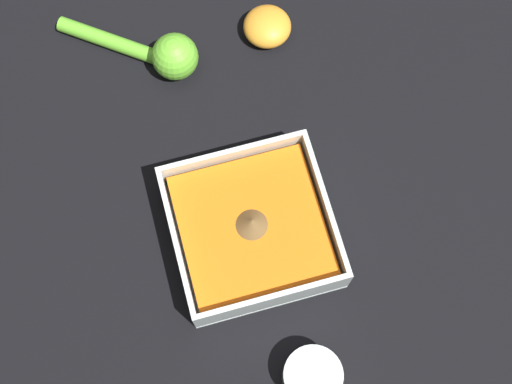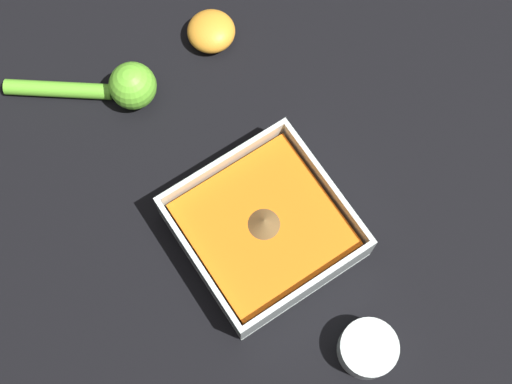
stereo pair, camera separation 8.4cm
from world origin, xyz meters
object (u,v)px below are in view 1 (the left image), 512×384
spice_bowl (312,376)px  lemon_half (267,27)px  lemon_squeezer (161,53)px  square_dish (252,230)px

spice_bowl → lemon_half: 0.44m
lemon_squeezer → lemon_half: bearing=39.2°
lemon_half → spice_bowl: bearing=-9.2°
square_dish → lemon_half: bearing=160.6°
spice_bowl → lemon_half: bearing=170.8°
square_dish → spice_bowl: square_dish is taller
lemon_squeezer → spice_bowl: bearing=-44.0°
square_dish → spice_bowl: size_ratio=2.78×
lemon_squeezer → lemon_half: (-0.01, 0.14, -0.01)m
spice_bowl → lemon_squeezer: size_ratio=0.39×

